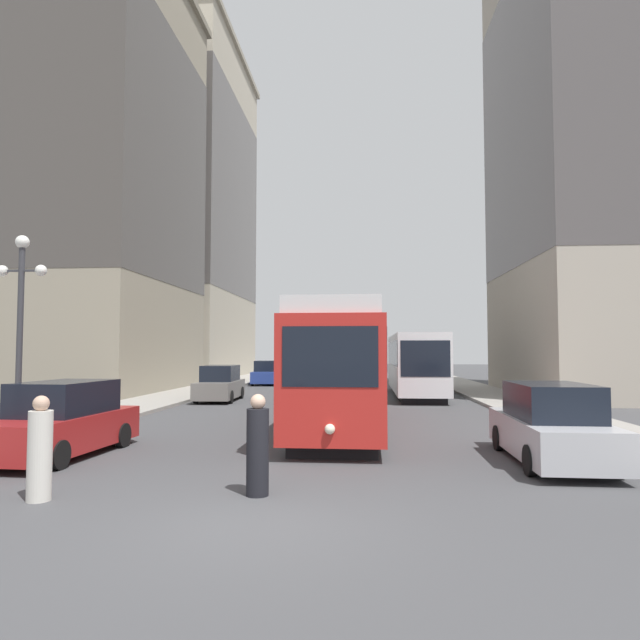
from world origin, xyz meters
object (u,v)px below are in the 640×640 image
(pedestrian_crossing_far, at_px, (40,452))
(lamp_post_left_near, at_px, (21,305))
(parked_car_left_near, at_px, (63,421))
(parked_car_right_far, at_px, (550,426))
(transit_bus, at_px, (415,362))
(streetcar, at_px, (345,364))
(parked_car_left_mid, at_px, (266,374))
(pedestrian_crossing_near, at_px, (258,448))
(parked_car_left_far, at_px, (220,384))

(pedestrian_crossing_far, distance_m, lamp_post_left_near, 6.93)
(parked_car_left_near, xyz_separation_m, parked_car_right_far, (11.65, 0.08, 0.00))
(transit_bus, xyz_separation_m, parked_car_left_near, (-10.32, -19.01, -1.10))
(streetcar, bearing_deg, lamp_post_left_near, -147.86)
(transit_bus, bearing_deg, parked_car_right_far, -85.49)
(parked_car_left_mid, relative_size, lamp_post_left_near, 0.83)
(streetcar, relative_size, pedestrian_crossing_near, 7.72)
(parked_car_left_mid, bearing_deg, parked_car_left_far, -93.32)
(parked_car_right_far, relative_size, pedestrian_crossing_near, 2.70)
(parked_car_left_far, distance_m, pedestrian_crossing_near, 19.27)
(transit_bus, distance_m, lamp_post_left_near, 21.72)
(parked_car_left_near, distance_m, parked_car_right_far, 11.65)
(transit_bus, xyz_separation_m, lamp_post_left_near, (-12.22, -17.86, 1.86))
(parked_car_left_mid, relative_size, pedestrian_crossing_near, 2.57)
(parked_car_left_mid, xyz_separation_m, parked_car_right_far, (11.66, -28.93, 0.00))
(transit_bus, bearing_deg, parked_car_left_mid, 136.35)
(streetcar, xyz_separation_m, parked_car_left_far, (-6.71, 8.83, -1.26))
(parked_car_left_far, height_order, pedestrian_crossing_far, parked_car_left_far)
(parked_car_left_mid, xyz_separation_m, parked_car_left_far, (0.00, -13.84, 0.00))
(streetcar, height_order, pedestrian_crossing_far, streetcar)
(parked_car_right_far, bearing_deg, transit_bus, -84.71)
(streetcar, distance_m, pedestrian_crossing_near, 9.81)
(transit_bus, height_order, lamp_post_left_near, lamp_post_left_near)
(streetcar, bearing_deg, parked_car_left_near, -135.59)
(streetcar, height_order, parked_car_left_far, streetcar)
(parked_car_left_mid, height_order, pedestrian_crossing_far, parked_car_left_mid)
(streetcar, xyz_separation_m, pedestrian_crossing_far, (-4.93, -10.28, -1.26))
(pedestrian_crossing_far, bearing_deg, parked_car_left_near, 132.02)
(parked_car_left_far, distance_m, pedestrian_crossing_far, 19.19)
(transit_bus, distance_m, parked_car_right_far, 19.00)
(streetcar, distance_m, parked_car_right_far, 8.08)
(streetcar, relative_size, parked_car_left_mid, 3.00)
(parked_car_left_mid, height_order, parked_car_right_far, same)
(parked_car_right_far, distance_m, parked_car_left_far, 19.07)
(parked_car_left_far, bearing_deg, parked_car_left_mid, 87.88)
(parked_car_left_near, bearing_deg, pedestrian_crossing_far, -62.45)
(streetcar, distance_m, parked_car_left_mid, 23.67)
(parked_car_left_far, height_order, lamp_post_left_near, lamp_post_left_near)
(parked_car_right_far, relative_size, lamp_post_left_near, 0.87)
(parked_car_left_near, xyz_separation_m, parked_car_left_mid, (-0.00, 29.01, -0.00))
(lamp_post_left_near, bearing_deg, parked_car_left_mid, 86.10)
(pedestrian_crossing_far, xyz_separation_m, lamp_post_left_near, (-3.68, 5.07, 2.96))
(transit_bus, xyz_separation_m, pedestrian_crossing_far, (-8.54, -22.94, -1.11))
(parked_car_left_near, bearing_deg, parked_car_left_far, 93.29)
(parked_car_left_mid, distance_m, pedestrian_crossing_far, 32.99)
(lamp_post_left_near, bearing_deg, streetcar, 31.17)
(parked_car_right_far, bearing_deg, pedestrian_crossing_far, 23.38)
(parked_car_left_far, bearing_deg, transit_bus, 18.23)
(pedestrian_crossing_far, height_order, lamp_post_left_near, lamp_post_left_near)
(lamp_post_left_near, bearing_deg, pedestrian_crossing_far, -54.09)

